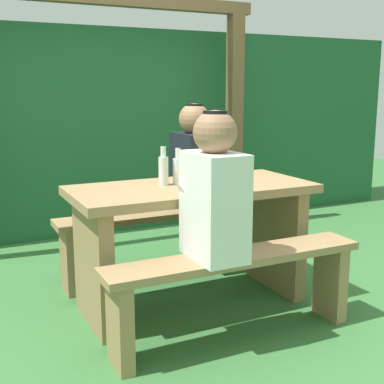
{
  "coord_description": "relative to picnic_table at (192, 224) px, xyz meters",
  "views": [
    {
      "loc": [
        -1.3,
        -2.64,
        1.28
      ],
      "look_at": [
        0.0,
        0.0,
        0.69
      ],
      "focal_mm": 48.35,
      "sensor_mm": 36.0,
      "label": 1
    }
  ],
  "objects": [
    {
      "name": "ground_plane",
      "position": [
        0.0,
        0.0,
        -0.5
      ],
      "size": [
        12.0,
        12.0,
        0.0
      ],
      "primitive_type": "plane",
      "color": "#397038"
    },
    {
      "name": "hedge_backdrop",
      "position": [
        0.0,
        2.06,
        0.4
      ],
      "size": [
        6.4,
        0.62,
        1.8
      ],
      "primitive_type": "cube",
      "color": "#215932",
      "rests_on": "ground_plane"
    },
    {
      "name": "pergola_post_right",
      "position": [
        1.15,
        1.46,
        0.46
      ],
      "size": [
        0.12,
        0.12,
        1.92
      ],
      "primitive_type": "cube",
      "color": "brown",
      "rests_on": "ground_plane"
    },
    {
      "name": "picnic_table",
      "position": [
        0.0,
        0.0,
        0.0
      ],
      "size": [
        1.4,
        0.64,
        0.73
      ],
      "color": "#9E7A51",
      "rests_on": "ground_plane"
    },
    {
      "name": "bench_near",
      "position": [
        0.0,
        -0.51,
        -0.17
      ],
      "size": [
        1.4,
        0.24,
        0.46
      ],
      "color": "#9E7A51",
      "rests_on": "ground_plane"
    },
    {
      "name": "bench_far",
      "position": [
        0.0,
        0.51,
        -0.17
      ],
      "size": [
        1.4,
        0.24,
        0.46
      ],
      "color": "#9E7A51",
      "rests_on": "ground_plane"
    },
    {
      "name": "person_white_shirt",
      "position": [
        -0.13,
        -0.5,
        0.3
      ],
      "size": [
        0.25,
        0.35,
        0.72
      ],
      "color": "white",
      "rests_on": "bench_near"
    },
    {
      "name": "person_black_coat",
      "position": [
        0.27,
        0.5,
        0.3
      ],
      "size": [
        0.25,
        0.35,
        0.72
      ],
      "color": "black",
      "rests_on": "bench_far"
    },
    {
      "name": "drinking_glass",
      "position": [
        0.15,
        -0.1,
        0.28
      ],
      "size": [
        0.07,
        0.07,
        0.1
      ],
      "primitive_type": "cylinder",
      "color": "silver",
      "rests_on": "picnic_table"
    },
    {
      "name": "bottle_left",
      "position": [
        -0.15,
        0.07,
        0.33
      ],
      "size": [
        0.06,
        0.06,
        0.22
      ],
      "color": "silver",
      "rests_on": "picnic_table"
    },
    {
      "name": "bottle_right",
      "position": [
        -0.06,
        0.07,
        0.32
      ],
      "size": [
        0.06,
        0.06,
        0.21
      ],
      "color": "silver",
      "rests_on": "picnic_table"
    },
    {
      "name": "bottle_center",
      "position": [
        0.08,
        -0.05,
        0.33
      ],
      "size": [
        0.06,
        0.06,
        0.25
      ],
      "color": "silver",
      "rests_on": "picnic_table"
    }
  ]
}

